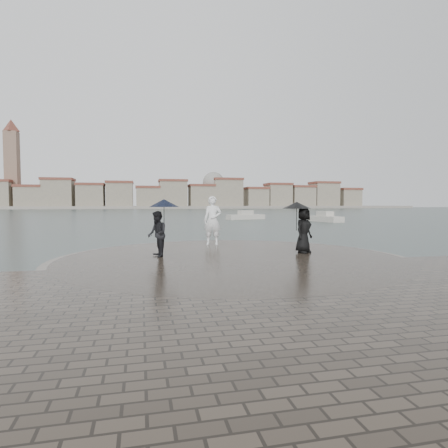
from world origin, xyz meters
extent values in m
plane|color=#2B3835|center=(0.00, 0.00, 0.00)|extent=(400.00, 400.00, 0.00)
cube|color=#2D261E|center=(0.00, -6.00, 0.18)|extent=(16.00, 16.00, 0.36)
cylinder|color=gray|center=(0.00, 3.50, 0.16)|extent=(12.50, 12.50, 0.32)
cylinder|color=#2D261E|center=(0.00, 3.50, 0.18)|extent=(11.90, 11.90, 0.36)
imported|color=white|center=(0.06, 7.47, 1.47)|extent=(0.93, 0.75, 2.23)
imported|color=black|center=(-2.59, 4.03, 1.17)|extent=(0.75, 0.89, 1.62)
cylinder|color=black|center=(-2.34, 4.13, 1.71)|extent=(0.02, 0.02, 0.90)
cone|color=black|center=(-2.34, 4.13, 2.26)|extent=(1.09, 1.09, 0.28)
imported|color=black|center=(2.91, 3.90, 1.23)|extent=(1.01, 0.94, 1.73)
cylinder|color=black|center=(2.66, 4.00, 1.66)|extent=(0.02, 0.02, 0.90)
cone|color=black|center=(2.66, 4.00, 2.18)|extent=(1.09, 1.09, 0.26)
cube|color=gray|center=(0.00, 163.00, 0.60)|extent=(260.00, 20.00, 1.20)
cube|color=gray|center=(-48.00, 160.00, 4.50)|extent=(10.00, 10.00, 9.00)
cube|color=brown|center=(-48.00, 160.00, 9.50)|extent=(10.60, 10.60, 1.00)
cube|color=gray|center=(-37.00, 160.00, 6.00)|extent=(12.00, 10.00, 12.00)
cube|color=brown|center=(-37.00, 160.00, 12.50)|extent=(12.60, 10.60, 1.00)
cube|color=gray|center=(-24.00, 160.00, 5.00)|extent=(11.00, 10.00, 10.00)
cube|color=brown|center=(-24.00, 160.00, 10.50)|extent=(11.60, 10.60, 1.00)
cube|color=gray|center=(-12.00, 160.00, 5.50)|extent=(11.00, 10.00, 11.00)
cube|color=brown|center=(-12.00, 160.00, 11.50)|extent=(11.60, 10.60, 1.00)
cube|color=gray|center=(0.00, 160.00, 4.50)|extent=(10.00, 10.00, 9.00)
cube|color=brown|center=(0.00, 160.00, 9.50)|extent=(10.60, 10.60, 1.00)
cube|color=gray|center=(11.00, 160.00, 6.00)|extent=(12.00, 10.00, 12.00)
cube|color=brown|center=(11.00, 160.00, 12.50)|extent=(12.60, 10.60, 1.00)
cube|color=gray|center=(24.00, 160.00, 5.00)|extent=(11.00, 10.00, 10.00)
cube|color=brown|center=(24.00, 160.00, 10.50)|extent=(11.60, 10.60, 1.00)
cube|color=gray|center=(36.00, 160.00, 6.50)|extent=(13.00, 10.00, 13.00)
cube|color=brown|center=(36.00, 160.00, 13.50)|extent=(13.60, 10.60, 1.00)
cube|color=gray|center=(50.00, 160.00, 4.50)|extent=(10.00, 10.00, 9.00)
cube|color=brown|center=(50.00, 160.00, 9.50)|extent=(10.60, 10.60, 1.00)
cube|color=gray|center=(61.00, 160.00, 5.50)|extent=(11.00, 10.00, 11.00)
cube|color=brown|center=(61.00, 160.00, 11.50)|extent=(11.60, 10.60, 1.00)
cube|color=gray|center=(73.00, 160.00, 5.00)|extent=(11.00, 10.00, 10.00)
cube|color=brown|center=(73.00, 160.00, 10.50)|extent=(11.60, 10.60, 1.00)
cube|color=gray|center=(85.00, 160.00, 6.00)|extent=(12.00, 10.00, 12.00)
cube|color=brown|center=(85.00, 160.00, 12.50)|extent=(12.60, 10.60, 1.00)
cube|color=gray|center=(98.00, 160.00, 4.50)|extent=(10.00, 10.00, 9.00)
cube|color=brown|center=(98.00, 160.00, 9.50)|extent=(10.60, 10.60, 1.00)
cube|color=#846654|center=(-55.00, 162.00, 16.00)|extent=(5.00, 5.00, 32.00)
cone|color=brown|center=(-55.00, 162.00, 34.50)|extent=(6.80, 6.80, 5.00)
sphere|color=gray|center=(30.00, 162.00, 12.00)|extent=(10.00, 10.00, 10.00)
cube|color=beige|center=(19.23, 33.29, 0.25)|extent=(2.36, 5.67, 0.90)
cube|color=beige|center=(19.23, 33.29, 0.85)|extent=(1.47, 2.15, 0.90)
cube|color=beige|center=(11.42, 41.90, 0.25)|extent=(5.72, 2.84, 0.90)
cube|color=beige|center=(11.42, 41.90, 0.85)|extent=(2.22, 1.63, 0.90)
camera|label=1|loc=(-3.14, -9.31, 2.24)|focal=30.00mm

